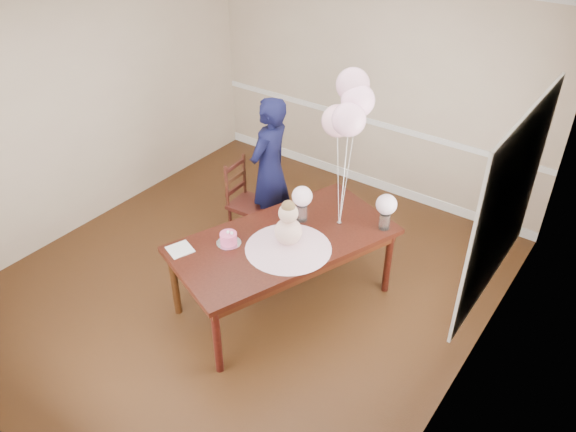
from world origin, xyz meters
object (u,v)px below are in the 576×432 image
at_px(woman, 270,170).
at_px(birthday_cake, 228,238).
at_px(dining_chair_seat, 250,204).
at_px(dining_table_top, 284,240).

bearing_deg(woman, birthday_cake, 17.55).
distance_m(dining_chair_seat, woman, 0.48).
relative_size(dining_table_top, dining_chair_seat, 5.16).
relative_size(dining_table_top, woman, 1.24).
bearing_deg(woman, dining_chair_seat, -45.60).
bearing_deg(dining_table_top, woman, 154.38).
bearing_deg(birthday_cake, woman, 110.90).
bearing_deg(birthday_cake, dining_table_top, 45.30).
distance_m(birthday_cake, woman, 1.31).
xyz_separation_m(birthday_cake, woman, (-0.47, 1.23, -0.00)).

